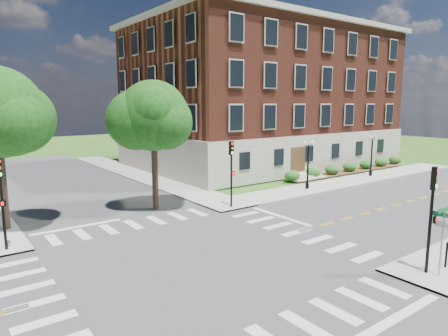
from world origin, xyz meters
TOP-DOWN VIEW (x-y plane):
  - ground at (0.00, 0.00)m, footprint 160.00×160.00m
  - road_ew at (0.00, 0.00)m, footprint 90.00×12.00m
  - road_ns at (0.00, 0.00)m, footprint 12.00×90.00m
  - sidewalk_ne at (15.38, 15.38)m, footprint 34.00×34.00m
  - crosswalk_east at (7.20, 0.00)m, footprint 2.20×10.20m
  - stop_bar_east at (8.80, 3.00)m, footprint 0.40×5.50m
  - main_building at (24.00, 21.99)m, footprint 30.60×22.40m
  - shrub_row at (27.00, 10.80)m, footprint 18.00×2.00m
  - tree_d at (2.85, 9.69)m, footprint 4.94×4.94m
  - traffic_signal_se at (7.47, -7.60)m, footprint 0.37×0.44m
  - traffic_signal_ne at (7.45, 6.72)m, footprint 0.32×0.36m
  - traffic_signal_nw at (-7.19, 6.76)m, footprint 0.38×0.46m
  - twin_lamp_west at (16.64, 7.66)m, footprint 1.36×0.36m
  - twin_lamp_east at (26.71, 8.02)m, footprint 1.36×0.36m
  - street_sign_pole at (7.61, -8.08)m, footprint 1.10×1.10m
  - push_button_post at (8.77, -7.83)m, footprint 0.14×0.21m

SIDE VIEW (x-z plane):
  - ground at x=0.00m, z-range 0.00..0.00m
  - crosswalk_east at x=7.20m, z-range -0.01..0.01m
  - stop_bar_east at x=8.80m, z-range 0.00..0.00m
  - shrub_row at x=27.00m, z-range -0.65..0.65m
  - road_ew at x=0.00m, z-range 0.00..0.01m
  - road_ns at x=0.00m, z-range 0.00..0.01m
  - sidewalk_ne at x=15.38m, z-range 0.00..0.12m
  - push_button_post at x=8.77m, z-range 0.20..1.40m
  - street_sign_pole at x=7.61m, z-range 0.76..3.86m
  - twin_lamp_west at x=16.64m, z-range 0.41..4.64m
  - twin_lamp_east at x=26.71m, z-range 0.41..4.64m
  - traffic_signal_se at x=7.47m, z-range 0.79..5.59m
  - traffic_signal_ne at x=7.45m, z-range 0.79..5.59m
  - traffic_signal_nw at x=-7.19m, z-range 0.79..5.59m
  - tree_d at x=2.85m, z-range 2.17..11.26m
  - main_building at x=24.00m, z-range 0.09..16.59m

